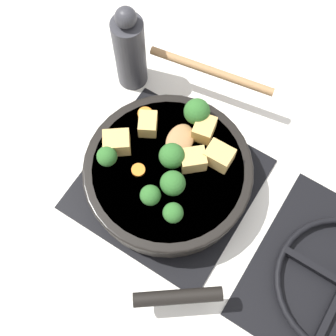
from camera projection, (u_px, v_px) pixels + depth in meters
The scene contains 18 objects.
ground_plane at pixel (168, 184), 0.90m from camera, with size 2.40×2.40×0.00m, color white.
front_burner_grate at pixel (168, 182), 0.89m from camera, with size 0.31×0.31×0.03m.
skillet_pan at pixel (168, 174), 0.85m from camera, with size 0.38×0.35×0.06m.
wooden_spoon at pixel (199, 99), 0.87m from camera, with size 0.22×0.25×0.02m.
tofu_cube_center_large at pixel (193, 160), 0.81m from camera, with size 0.04×0.03×0.03m, color tan.
tofu_cube_near_handle at pixel (148, 124), 0.84m from camera, with size 0.04×0.03×0.03m, color tan.
tofu_cube_east_chunk at pixel (204, 129), 0.83m from camera, with size 0.04×0.03×0.03m, color tan.
tofu_cube_west_chunk at pixel (219, 156), 0.81m from camera, with size 0.05×0.04×0.04m, color tan.
tofu_cube_back_piece at pixel (117, 143), 0.82m from camera, with size 0.05×0.04×0.04m, color tan.
broccoli_floret_near_spoon at pixel (197, 112), 0.83m from camera, with size 0.05×0.05×0.05m.
broccoli_floret_center_top at pixel (107, 157), 0.80m from camera, with size 0.04×0.04×0.04m.
broccoli_floret_east_rim at pixel (172, 156), 0.80m from camera, with size 0.05×0.05×0.05m.
broccoli_floret_west_rim at pixel (173, 183), 0.78m from camera, with size 0.04×0.04×0.05m.
broccoli_floret_north_edge at pixel (173, 213), 0.77m from camera, with size 0.03×0.03×0.04m.
broccoli_floret_south_cluster at pixel (150, 195), 0.78m from camera, with size 0.04×0.04×0.04m.
carrot_slice_orange_thin at pixel (145, 114), 0.86m from camera, with size 0.03×0.03×0.01m, color orange.
carrot_slice_near_center at pixel (138, 170), 0.82m from camera, with size 0.02×0.02×0.01m, color orange.
pepper_mill at pixel (130, 50), 0.90m from camera, with size 0.06×0.06×0.21m.
Camera 1 is at (0.26, 0.17, 0.84)m, focal length 50.00 mm.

